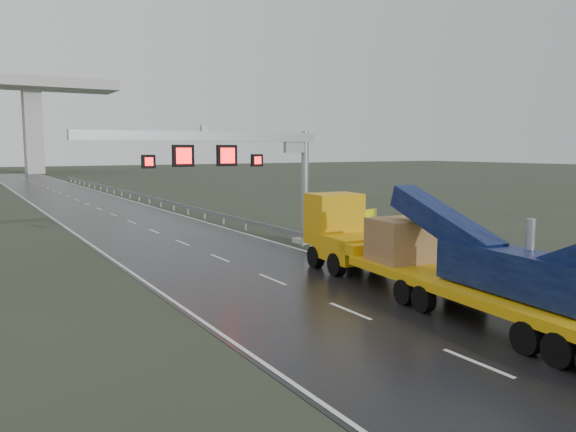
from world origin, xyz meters
TOP-DOWN VIEW (x-y plane):
  - ground at (0.00, 0.00)m, footprint 400.00×400.00m
  - road at (0.00, 40.00)m, footprint 11.00×200.00m
  - guardrail at (6.10, 30.00)m, footprint 0.20×140.00m
  - sign_gantry at (2.10, 17.99)m, footprint 14.90×1.20m
  - heavy_haul_truck at (3.80, 4.43)m, footprint 4.69×19.65m
  - exit_sign_pair at (7.86, 12.71)m, footprint 1.52×0.51m
  - striped_barrier at (6.00, 15.33)m, footprint 0.64×0.35m

SIDE VIEW (x-z plane):
  - ground at x=0.00m, z-range 0.00..0.00m
  - road at x=0.00m, z-range 0.00..0.02m
  - striped_barrier at x=6.00m, z-range 0.00..1.09m
  - guardrail at x=6.10m, z-range 0.00..1.40m
  - heavy_haul_truck at x=3.80m, z-range -0.51..4.06m
  - exit_sign_pair at x=7.86m, z-range 0.54..3.22m
  - sign_gantry at x=2.10m, z-range 1.90..9.33m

